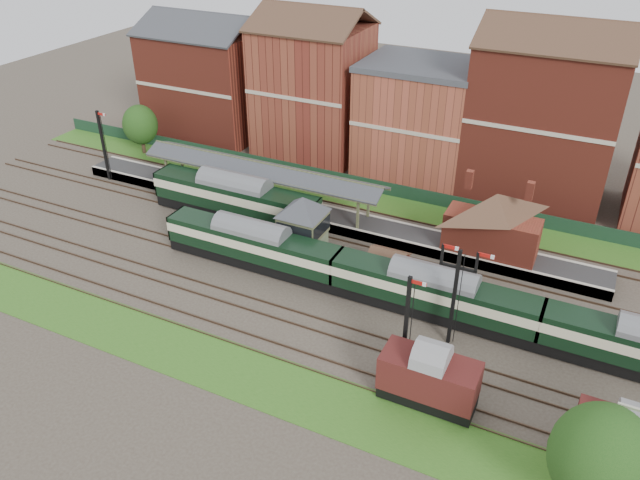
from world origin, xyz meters
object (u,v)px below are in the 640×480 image
at_px(goods_van_a, 429,378).
at_px(platform_railcar, 235,198).
at_px(dmu_train, 432,292).
at_px(signal_box, 303,226).
at_px(semaphore_bracket, 455,291).

bearing_deg(goods_van_a, platform_railcar, 147.76).
relative_size(dmu_train, platform_railcar, 2.75).
bearing_deg(platform_railcar, dmu_train, -16.46).
bearing_deg(dmu_train, signal_box, 165.78).
bearing_deg(dmu_train, semaphore_bracket, -48.48).
bearing_deg(signal_box, semaphore_bracket, -20.92).
bearing_deg(goods_van_a, dmu_train, 105.97).
height_order(signal_box, dmu_train, signal_box).
relative_size(signal_box, semaphore_bracket, 0.73).
xyz_separation_m(semaphore_bracket, platform_railcar, (-24.21, 9.00, -2.25)).
height_order(platform_railcar, goods_van_a, platform_railcar).
bearing_deg(semaphore_bracket, signal_box, 159.08).
distance_m(signal_box, goods_van_a, 19.71).
bearing_deg(goods_van_a, signal_box, 141.50).
distance_m(dmu_train, goods_van_a, 9.36).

